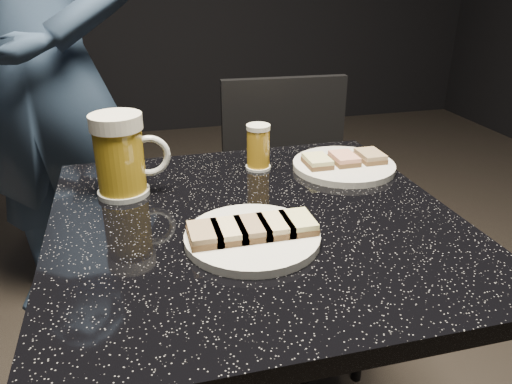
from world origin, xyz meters
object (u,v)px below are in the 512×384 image
chair (291,206)px  plate_small (344,166)px  plate_large (252,237)px  beer_mug (121,155)px  beer_tumbler (258,147)px  table (256,329)px  patron (47,74)px

chair → plate_small: bearing=-90.5°
plate_large → beer_mug: bearing=128.9°
plate_small → beer_tumbler: 0.19m
beer_tumbler → chair: (0.18, 0.30, -0.30)m
plate_large → beer_mug: (-0.19, 0.24, 0.07)m
plate_large → chair: size_ratio=0.25×
plate_large → plate_small: same height
plate_large → beer_tumbler: bearing=73.4°
table → chair: (0.25, 0.52, -0.01)m
plate_large → patron: (-0.40, 0.98, 0.09)m
plate_small → beer_tumbler: size_ratio=2.24×
plate_small → table: plate_small is taller
patron → beer_mug: 0.78m
plate_large → beer_mug: size_ratio=1.37×
table → beer_mug: bearing=143.5°
patron → table: patron is taller
patron → beer_tumbler: size_ratio=17.30×
plate_large → table: size_ratio=0.29×
plate_large → beer_tumbler: (0.09, 0.30, 0.04)m
beer_mug → beer_tumbler: 0.29m
chair → beer_tumbler: bearing=-121.4°
table → beer_tumbler: 0.37m
beer_mug → chair: beer_mug is taller
plate_small → patron: size_ratio=0.13×
plate_large → chair: bearing=65.6°
beer_tumbler → patron: bearing=125.8°
beer_mug → chair: (0.46, 0.36, -0.33)m
table → chair: bearing=64.9°
patron → table: bearing=-46.3°
plate_small → table: (-0.24, -0.18, -0.25)m
chair → beer_mug: bearing=-142.0°
patron → beer_tumbler: 0.84m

